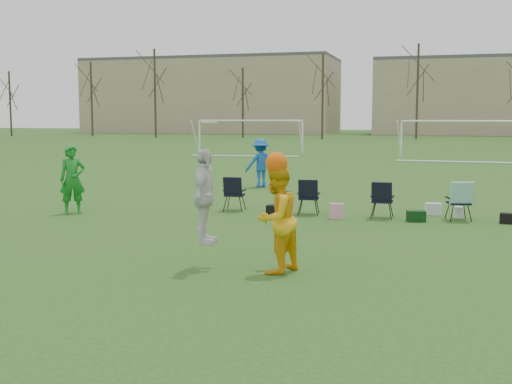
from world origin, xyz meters
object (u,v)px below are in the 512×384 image
(fielder_green_near, at_px, (72,180))
(goal_mid, at_px, (463,129))
(center_contest, at_px, (251,209))
(fielder_blue, at_px, (261,163))
(goal_left, at_px, (250,128))

(fielder_green_near, bearing_deg, goal_mid, 30.03)
(center_contest, height_order, goal_mid, center_contest)
(fielder_blue, xyz_separation_m, goal_mid, (7.85, 17.60, 1.01))
(goal_left, bearing_deg, fielder_blue, -77.57)
(fielder_green_near, xyz_separation_m, center_contest, (6.55, -5.04, 0.13))
(center_contest, distance_m, goal_mid, 30.84)
(center_contest, xyz_separation_m, goal_left, (-9.54, 32.51, 0.86))
(fielder_blue, relative_size, goal_left, 0.25)
(fielder_green_near, bearing_deg, fielder_blue, 31.52)
(goal_left, bearing_deg, fielder_green_near, -88.78)
(fielder_blue, height_order, center_contest, center_contest)
(goal_mid, bearing_deg, fielder_blue, -110.03)
(fielder_green_near, height_order, goal_left, goal_left)
(center_contest, distance_m, goal_left, 33.89)
(fielder_green_near, relative_size, fielder_blue, 1.02)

